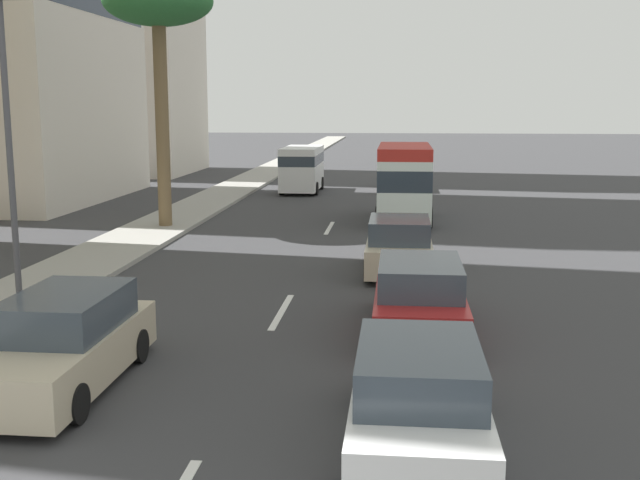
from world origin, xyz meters
name	(u,v)px	position (x,y,z in m)	size (l,w,h in m)	color
ground_plane	(341,208)	(31.50, 0.00, 0.00)	(198.00, 198.00, 0.00)	#38383A
sidewalk_right	(203,205)	(31.50, 6.72, 0.07)	(162.00, 2.76, 0.15)	#9E9B93
lane_stripe_mid	(282,311)	(12.65, 0.00, 0.01)	(3.20, 0.16, 0.01)	silver
lane_stripe_far	(329,228)	(25.40, 0.00, 0.01)	(3.20, 0.16, 0.01)	silver
car_lead	(419,298)	(11.33, -3.20, 0.76)	(4.78, 1.95, 1.59)	#A51E1E
van_second	(302,166)	(38.14, 2.68, 1.44)	(5.02, 2.11, 2.53)	white
car_third	(64,344)	(7.36, 3.00, 0.78)	(4.70, 1.87, 1.65)	beige
car_fourth	(399,247)	(17.37, -2.76, 0.77)	(4.32, 1.94, 1.62)	beige
minibus_fifth	(404,180)	(27.60, -2.95, 1.74)	(6.14, 2.27, 3.19)	silver
car_sixth	(401,176)	(39.66, -2.87, 0.80)	(4.77, 1.93, 1.69)	beige
car_seventh	(418,398)	(5.51, -3.04, 0.75)	(4.74, 1.91, 1.58)	white
palm_tree	(158,9)	(24.51, 6.43, 8.43)	(4.17, 4.17, 9.51)	brown
street_lamp	(12,120)	(11.16, 5.64, 4.53)	(0.24, 0.97, 7.14)	#4C4C51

